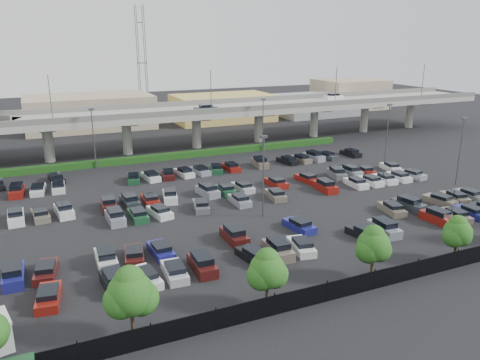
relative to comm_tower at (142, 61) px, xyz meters
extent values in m
plane|color=black|center=(-4.00, -74.00, -15.61)|extent=(280.00, 280.00, 0.00)
cube|color=#9B9C94|center=(-4.00, -42.00, -8.36)|extent=(150.00, 13.00, 1.10)
cube|color=#5D5C58|center=(-4.00, -48.25, -7.31)|extent=(150.00, 0.50, 1.00)
cube|color=#5D5C58|center=(-4.00, -35.75, -7.31)|extent=(150.00, 0.50, 1.00)
cylinder|color=#9B9C94|center=(-27.00, -42.00, -12.26)|extent=(1.80, 1.80, 6.70)
cube|color=#5D5C58|center=(-27.00, -42.00, -9.11)|extent=(2.60, 9.75, 0.50)
cylinder|color=#9B9C94|center=(-13.00, -42.00, -12.26)|extent=(1.80, 1.80, 6.70)
cube|color=#5D5C58|center=(-13.00, -42.00, -9.11)|extent=(2.60, 9.75, 0.50)
cylinder|color=#9B9C94|center=(1.00, -42.00, -12.26)|extent=(1.80, 1.80, 6.70)
cube|color=#5D5C58|center=(1.00, -42.00, -9.11)|extent=(2.60, 9.75, 0.50)
cylinder|color=#9B9C94|center=(15.00, -42.00, -12.26)|extent=(1.80, 1.80, 6.70)
cube|color=#5D5C58|center=(15.00, -42.00, -9.11)|extent=(2.60, 9.75, 0.50)
cylinder|color=#9B9C94|center=(29.00, -42.00, -12.26)|extent=(1.80, 1.80, 6.70)
cube|color=#5D5C58|center=(29.00, -42.00, -9.11)|extent=(2.60, 9.75, 0.50)
cylinder|color=#9B9C94|center=(43.00, -42.00, -12.26)|extent=(1.80, 1.80, 6.70)
cube|color=#5D5C58|center=(43.00, -42.00, -9.11)|extent=(2.60, 9.75, 0.50)
cylinder|color=#9B9C94|center=(57.00, -42.00, -12.26)|extent=(1.80, 1.80, 6.70)
cube|color=#5D5C58|center=(57.00, -42.00, -9.11)|extent=(2.60, 9.75, 0.50)
cube|color=#2B3137|center=(2.00, -45.00, -7.40)|extent=(4.40, 1.82, 0.82)
cube|color=black|center=(2.00, -45.00, -6.77)|extent=(2.30, 1.60, 0.50)
cube|color=white|center=(36.00, -39.00, -7.40)|extent=(4.40, 1.82, 0.82)
cube|color=black|center=(36.00, -39.00, -6.77)|extent=(2.30, 1.60, 0.50)
cylinder|color=#454549|center=(-26.00, -48.10, -3.81)|extent=(0.14, 0.14, 8.00)
cylinder|color=#454549|center=(2.00, -48.10, -3.81)|extent=(0.14, 0.14, 8.00)
cylinder|color=#454549|center=(30.00, -48.10, -3.81)|extent=(0.14, 0.14, 8.00)
cylinder|color=#454549|center=(54.00, -48.10, -3.81)|extent=(0.14, 0.14, 8.00)
cube|color=#143C11|center=(-4.00, -49.00, -15.06)|extent=(66.00, 1.60, 1.10)
cube|color=black|center=(-4.00, -102.00, -14.71)|extent=(70.00, 0.06, 1.80)
cylinder|color=black|center=(-28.00, -102.00, -14.61)|extent=(0.10, 0.10, 2.00)
cylinder|color=black|center=(-23.00, -102.00, -14.61)|extent=(0.10, 0.10, 2.00)
cylinder|color=black|center=(-18.00, -102.00, -14.61)|extent=(0.10, 0.10, 2.00)
cylinder|color=black|center=(-13.00, -102.00, -14.61)|extent=(0.10, 0.10, 2.00)
cylinder|color=black|center=(-8.00, -102.00, -14.61)|extent=(0.10, 0.10, 2.00)
cylinder|color=black|center=(-3.00, -102.00, -14.61)|extent=(0.10, 0.10, 2.00)
cylinder|color=black|center=(2.00, -102.00, -14.61)|extent=(0.10, 0.10, 2.00)
cylinder|color=black|center=(7.00, -102.00, -14.61)|extent=(0.10, 0.10, 2.00)
cylinder|color=#332316|center=(-24.00, -100.45, -14.52)|extent=(0.26, 0.26, 2.18)
sphere|color=#134814|center=(-24.00, -100.45, -11.85)|extent=(3.39, 3.39, 3.39)
sphere|color=#134814|center=(-23.21, -100.35, -12.46)|extent=(2.67, 2.67, 2.67)
sphere|color=#134814|center=(-24.67, -100.53, -12.22)|extent=(2.67, 2.67, 2.67)
sphere|color=#134814|center=(-23.96, -100.33, -10.88)|extent=(2.30, 2.30, 2.30)
cylinder|color=#332316|center=(-13.00, -100.67, -14.63)|extent=(0.26, 0.26, 1.96)
sphere|color=#134814|center=(-13.00, -100.67, -12.24)|extent=(3.04, 3.04, 3.04)
sphere|color=#134814|center=(-12.29, -100.57, -12.79)|extent=(2.39, 2.39, 2.39)
sphere|color=#134814|center=(-13.60, -100.75, -12.57)|extent=(2.39, 2.39, 2.39)
sphere|color=#134814|center=(-12.96, -100.55, -11.37)|extent=(2.06, 2.06, 2.06)
cylinder|color=#332316|center=(-2.00, -100.39, -14.63)|extent=(0.26, 0.26, 1.97)
sphere|color=#134814|center=(-2.00, -100.39, -12.22)|extent=(3.07, 3.07, 3.07)
sphere|color=#134814|center=(-1.29, -100.29, -12.76)|extent=(2.41, 2.41, 2.41)
sphere|color=#134814|center=(-2.60, -100.47, -12.55)|extent=(2.41, 2.41, 2.41)
sphere|color=#134814|center=(-1.96, -100.27, -11.34)|extent=(2.08, 2.08, 2.08)
cylinder|color=#332316|center=(8.00, -100.82, -14.71)|extent=(0.26, 0.26, 1.80)
sphere|color=#134814|center=(8.00, -100.82, -12.52)|extent=(2.79, 2.79, 2.79)
sphere|color=#134814|center=(8.65, -100.72, -13.02)|extent=(2.19, 2.19, 2.19)
sphere|color=#134814|center=(7.45, -100.90, -12.82)|extent=(2.19, 2.19, 2.19)
sphere|color=#134814|center=(8.04, -100.70, -11.72)|extent=(1.89, 1.89, 1.89)
cube|color=maroon|center=(-29.50, -92.50, -15.20)|extent=(2.43, 4.61, 0.82)
cube|color=black|center=(-29.50, -92.70, -14.57)|extent=(1.91, 2.50, 0.50)
cube|color=black|center=(-24.00, -92.50, -15.09)|extent=(2.22, 4.55, 1.05)
cube|color=black|center=(-24.00, -92.50, -14.27)|extent=(1.84, 2.74, 0.65)
cube|color=white|center=(-21.25, -92.50, -15.20)|extent=(2.44, 4.62, 0.82)
cube|color=black|center=(-21.25, -92.70, -14.57)|extent=(1.92, 2.51, 0.50)
cube|color=silver|center=(-18.50, -92.50, -15.20)|extent=(2.04, 4.48, 0.82)
cube|color=black|center=(-18.50, -92.70, -14.57)|extent=(1.71, 2.38, 0.50)
cube|color=#441312|center=(-15.75, -92.50, -15.09)|extent=(1.90, 4.43, 1.05)
cube|color=black|center=(-15.75, -92.50, -14.27)|extent=(1.65, 2.63, 0.65)
cube|color=black|center=(-10.25, -92.50, -15.20)|extent=(2.59, 4.66, 0.82)
cube|color=black|center=(-10.25, -92.70, -14.57)|extent=(1.99, 2.55, 0.50)
cube|color=#6E6456|center=(-7.50, -92.50, -15.09)|extent=(1.99, 4.47, 1.05)
cube|color=black|center=(-7.50, -92.50, -14.27)|extent=(1.70, 2.66, 0.65)
cube|color=white|center=(-4.75, -92.50, -15.20)|extent=(2.55, 4.65, 0.82)
cube|color=black|center=(-4.75, -92.70, -14.57)|extent=(1.98, 2.54, 0.50)
cube|color=black|center=(3.50, -92.50, -15.20)|extent=(2.52, 4.64, 0.82)
cube|color=black|center=(3.50, -92.70, -14.57)|extent=(1.96, 2.53, 0.50)
cube|color=gray|center=(6.25, -92.50, -15.09)|extent=(2.11, 4.51, 1.05)
cube|color=black|center=(6.25, -92.50, -14.27)|extent=(1.77, 2.70, 0.65)
cube|color=maroon|center=(14.50, -92.50, -15.09)|extent=(2.19, 4.54, 1.05)
cube|color=black|center=(14.50, -92.50, -14.27)|extent=(1.82, 2.73, 0.65)
cube|color=#6E6456|center=(17.25, -92.50, -15.20)|extent=(2.36, 4.59, 0.82)
cube|color=black|center=(17.25, -92.70, -14.57)|extent=(1.88, 2.48, 0.50)
cube|color=navy|center=(20.00, -92.50, -15.20)|extent=(1.92, 4.44, 0.82)
cube|color=black|center=(20.00, -92.70, -14.57)|extent=(1.65, 2.34, 0.50)
cube|color=navy|center=(-32.25, -87.50, -15.09)|extent=(1.93, 4.44, 1.05)
cube|color=black|center=(-32.25, -87.50, -14.27)|extent=(1.66, 2.64, 0.65)
cube|color=#441312|center=(-29.50, -87.50, -15.20)|extent=(2.52, 4.64, 0.82)
cube|color=black|center=(-29.50, -87.70, -14.57)|extent=(1.96, 2.53, 0.50)
cube|color=white|center=(-24.00, -87.50, -15.09)|extent=(1.91, 4.44, 1.05)
cube|color=black|center=(-24.00, -87.50, -14.27)|extent=(1.65, 2.63, 0.65)
cube|color=#441312|center=(-21.25, -87.50, -15.20)|extent=(2.51, 4.64, 0.82)
cube|color=black|center=(-21.25, -87.70, -14.57)|extent=(1.95, 2.53, 0.50)
cube|color=navy|center=(-18.50, -87.50, -15.20)|extent=(2.06, 4.49, 0.82)
cube|color=black|center=(-18.50, -87.70, -14.57)|extent=(1.72, 2.38, 0.50)
cube|color=#441312|center=(-10.25, -87.50, -15.09)|extent=(1.85, 4.41, 1.05)
cube|color=black|center=(-10.25, -87.50, -14.27)|extent=(1.62, 2.61, 0.65)
cube|color=navy|center=(-2.00, -87.50, -15.20)|extent=(2.36, 4.59, 0.82)
cube|color=black|center=(-2.00, -87.70, -14.57)|extent=(1.88, 2.48, 0.50)
cube|color=#6E6456|center=(11.75, -87.50, -15.20)|extent=(2.59, 4.66, 0.82)
cube|color=black|center=(11.75, -87.70, -14.57)|extent=(1.99, 2.55, 0.50)
cube|color=#2B3137|center=(14.50, -87.50, -15.09)|extent=(2.62, 4.67, 1.05)
cube|color=black|center=(14.50, -87.50, -14.27)|extent=(2.07, 2.86, 0.65)
cube|color=#6E6456|center=(20.00, -87.50, -15.20)|extent=(2.63, 4.67, 0.82)
cube|color=black|center=(20.00, -87.70, -14.57)|extent=(2.01, 2.57, 0.50)
cube|color=#6E6456|center=(22.75, -87.50, -15.20)|extent=(2.45, 4.62, 0.82)
cube|color=black|center=(22.75, -87.70, -14.57)|extent=(1.92, 2.51, 0.50)
cube|color=slate|center=(25.50, -87.50, -15.20)|extent=(1.90, 4.43, 0.82)
cube|color=black|center=(25.50, -87.70, -14.57)|extent=(1.64, 2.33, 0.50)
cube|color=gray|center=(-21.25, -76.50, -15.09)|extent=(1.95, 4.45, 1.05)
cube|color=black|center=(-21.25, -76.50, -14.27)|extent=(1.68, 2.65, 0.65)
cube|color=#1C4F2E|center=(-18.50, -76.50, -15.20)|extent=(1.94, 4.45, 0.82)
cube|color=black|center=(-18.50, -76.70, -14.57)|extent=(1.67, 2.34, 0.50)
cube|color=white|center=(-15.75, -76.50, -15.20)|extent=(2.59, 4.66, 0.82)
cube|color=black|center=(-15.75, -76.70, -14.57)|extent=(1.99, 2.55, 0.50)
cube|color=slate|center=(-10.25, -76.50, -15.20)|extent=(2.73, 4.69, 0.82)
cube|color=black|center=(-10.25, -76.70, -14.57)|extent=(2.06, 2.59, 0.50)
cube|color=gray|center=(-4.75, -76.50, -15.20)|extent=(1.82, 4.40, 0.82)
cube|color=black|center=(-4.75, -76.70, -14.57)|extent=(1.60, 2.30, 0.50)
cube|color=#6E6456|center=(0.75, -76.50, -15.20)|extent=(2.39, 4.60, 0.82)
cube|color=black|center=(0.75, -76.70, -14.57)|extent=(1.89, 2.49, 0.50)
cube|color=maroon|center=(9.00, -76.50, -15.09)|extent=(2.01, 4.48, 1.05)
cube|color=black|center=(9.00, -76.50, -14.27)|extent=(1.72, 2.67, 0.65)
cube|color=white|center=(14.50, -76.50, -15.20)|extent=(2.10, 4.51, 0.82)
cube|color=black|center=(14.50, -76.70, -14.57)|extent=(1.75, 2.40, 0.50)
cube|color=white|center=(17.25, -76.50, -15.20)|extent=(1.86, 4.42, 0.82)
cube|color=black|center=(17.25, -76.70, -14.57)|extent=(1.62, 2.32, 0.50)
cube|color=white|center=(20.00, -76.50, -15.20)|extent=(2.15, 4.53, 0.82)
cube|color=black|center=(20.00, -76.70, -14.57)|extent=(1.77, 2.42, 0.50)
cube|color=white|center=(22.75, -76.50, -15.20)|extent=(1.86, 4.42, 0.82)
cube|color=black|center=(22.75, -76.70, -14.57)|extent=(1.62, 2.31, 0.50)
cube|color=gray|center=(25.50, -76.50, -15.20)|extent=(2.67, 4.68, 0.82)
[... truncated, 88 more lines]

